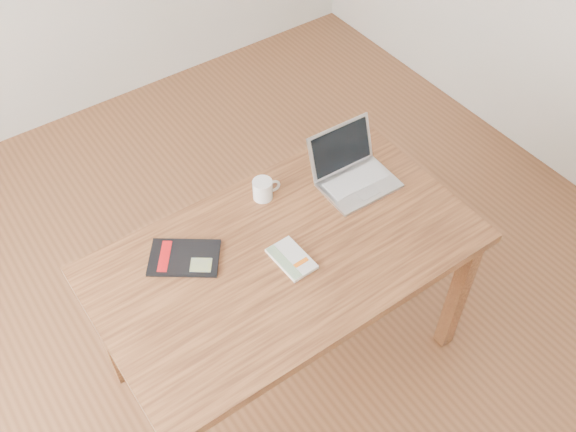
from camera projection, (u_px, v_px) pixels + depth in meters
room at (216, 109)px, 1.86m from camera, size 4.04×4.04×2.70m
desk at (286, 266)px, 2.35m from camera, size 1.38×0.79×0.75m
white_guidebook at (291, 259)px, 2.25m from camera, size 0.11×0.18×0.02m
black_guidebook at (184, 258)px, 2.26m from camera, size 0.29×0.28×0.01m
laptop at (352, 171)px, 2.50m from camera, size 0.30×0.27×0.20m
coffee_mug at (263, 189)px, 2.43m from camera, size 0.11×0.08×0.08m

